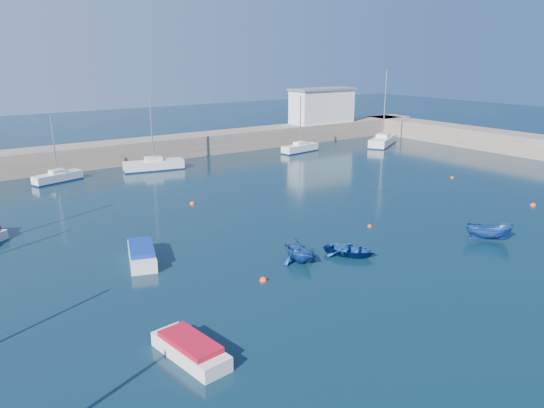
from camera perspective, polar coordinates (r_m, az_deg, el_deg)
ground at (r=32.57m, az=17.25°, el=-8.58°), size 220.00×220.00×0.00m
back_wall at (r=69.05m, az=-14.18°, el=5.61°), size 96.00×4.50×2.60m
right_arm at (r=85.04m, az=18.83°, el=7.12°), size 4.50×32.00×2.60m
harbor_office at (r=83.86m, az=5.39°, el=10.40°), size 10.00×4.00×5.00m
sailboat_5 at (r=60.21m, az=-22.06°, el=2.70°), size 5.32×2.91×6.84m
sailboat_6 at (r=63.10m, az=-12.60°, el=4.13°), size 7.02×3.12×8.90m
sailboat_7 at (r=73.10m, az=3.02°, el=6.04°), size 5.95×2.49×7.64m
sailboat_8 at (r=80.28m, az=11.83°, el=6.70°), size 8.33×6.23×10.77m
motorboat_0 at (r=24.68m, az=-8.77°, el=-15.17°), size 2.04×4.39×0.95m
motorboat_1 at (r=35.64m, az=-13.83°, el=-5.24°), size 2.90×4.80×1.11m
dinghy_center at (r=36.12m, az=8.34°, el=-4.93°), size 3.82×4.17×0.71m
dinghy_left at (r=34.63m, az=2.84°, el=-5.00°), size 2.55×2.93×1.50m
dinghy_right at (r=41.51m, az=22.31°, el=-2.80°), size 3.20×3.19×1.27m
buoy_0 at (r=32.01m, az=-0.94°, el=-8.25°), size 0.48×0.48×0.48m
buoy_1 at (r=42.25m, az=10.47°, el=-2.42°), size 0.38×0.38×0.38m
buoy_2 at (r=52.67m, az=26.26°, el=-0.16°), size 0.50×0.50×0.50m
buoy_3 at (r=48.26m, az=-8.56°, el=-0.01°), size 0.50×0.50×0.50m
buoy_4 at (r=60.99m, az=18.81°, el=2.67°), size 0.40×0.40×0.40m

